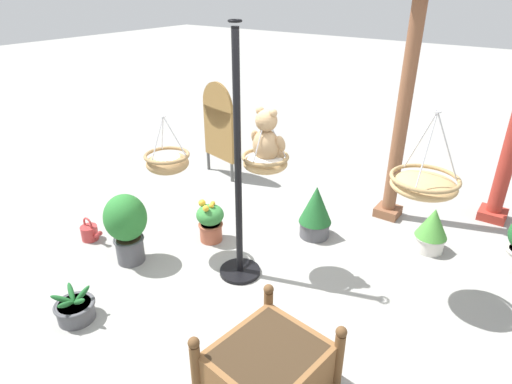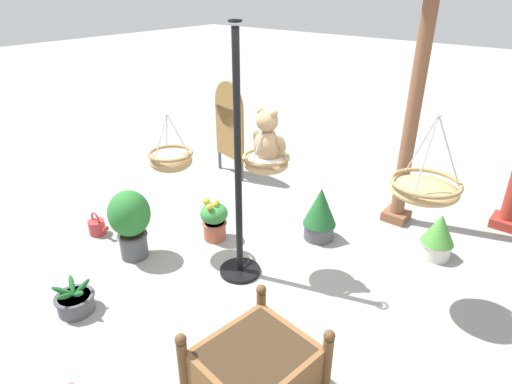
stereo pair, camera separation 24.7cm
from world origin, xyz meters
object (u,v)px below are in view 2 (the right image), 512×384
at_px(greenhouse_pillar_left, 412,120).
at_px(teddy_bear, 268,139).
at_px(hanging_basket_left_high, 171,160).
at_px(potted_plant_fern_front, 438,236).
at_px(hanging_basket_right_low, 425,189).
at_px(potted_plant_tall_leafy, 320,214).
at_px(wooden_planter_box, 255,369).
at_px(potted_plant_bushy_green, 130,220).
at_px(potted_plant_flowering_red, 75,301).
at_px(display_sign_board, 229,122).
at_px(display_pole_central, 239,206).
at_px(potted_plant_trailing_ivy, 214,220).
at_px(watering_can, 97,227).
at_px(hanging_basket_with_teddy, 266,162).

bearing_deg(greenhouse_pillar_left, teddy_bear, -110.24).
xyz_separation_m(hanging_basket_left_high, potted_plant_fern_front, (2.39, 1.75, -0.86)).
distance_m(hanging_basket_right_low, potted_plant_tall_leafy, 1.63).
distance_m(wooden_planter_box, potted_plant_tall_leafy, 2.34).
relative_size(greenhouse_pillar_left, potted_plant_bushy_green, 3.44).
relative_size(potted_plant_flowering_red, display_sign_board, 0.25).
bearing_deg(teddy_bear, hanging_basket_left_high, -158.92).
xyz_separation_m(teddy_bear, potted_plant_flowering_red, (-0.97, -1.72, -1.37)).
xyz_separation_m(display_pole_central, greenhouse_pillar_left, (0.85, 2.17, 0.55)).
relative_size(hanging_basket_right_low, greenhouse_pillar_left, 0.27).
relative_size(hanging_basket_right_low, potted_plant_trailing_ivy, 1.45).
height_order(display_sign_board, watering_can, display_sign_board).
distance_m(display_pole_central, potted_plant_fern_front, 2.31).
xyz_separation_m(hanging_basket_right_low, potted_plant_trailing_ivy, (-2.25, -0.35, -0.98)).
relative_size(potted_plant_fern_front, display_sign_board, 0.36).
xyz_separation_m(wooden_planter_box, potted_plant_flowering_red, (-1.91, -0.39, -0.11)).
bearing_deg(hanging_basket_left_high, potted_plant_fern_front, 36.24).
distance_m(potted_plant_fern_front, potted_plant_bushy_green, 3.45).
height_order(teddy_bear, greenhouse_pillar_left, greenhouse_pillar_left).
bearing_deg(hanging_basket_with_teddy, hanging_basket_right_low, 16.66).
xyz_separation_m(hanging_basket_right_low, watering_can, (-3.46, -1.20, -1.14)).
distance_m(teddy_bear, watering_can, 2.60).
bearing_deg(watering_can, wooden_planter_box, -10.21).
relative_size(potted_plant_tall_leafy, potted_plant_bushy_green, 0.82).
bearing_deg(hanging_basket_left_high, potted_plant_tall_leafy, 47.53).
distance_m(hanging_basket_with_teddy, teddy_bear, 0.23).
xyz_separation_m(display_pole_central, hanging_basket_with_teddy, (0.15, 0.25, 0.44)).
bearing_deg(display_sign_board, potted_plant_tall_leafy, -19.36).
bearing_deg(potted_plant_trailing_ivy, watering_can, -144.84).
distance_m(hanging_basket_left_high, hanging_basket_right_low, 2.55).
height_order(potted_plant_bushy_green, watering_can, potted_plant_bushy_green).
xyz_separation_m(display_pole_central, hanging_basket_left_high, (-0.85, -0.11, 0.32)).
bearing_deg(potted_plant_bushy_green, hanging_basket_with_teddy, 31.08).
xyz_separation_m(greenhouse_pillar_left, watering_can, (-2.74, -2.70, -1.26)).
xyz_separation_m(display_pole_central, potted_plant_fern_front, (1.54, 1.64, -0.54)).
bearing_deg(hanging_basket_with_teddy, hanging_basket_left_high, -160.17).
bearing_deg(potted_plant_flowering_red, display_sign_board, 107.02).
relative_size(potted_plant_tall_leafy, watering_can, 1.93).
bearing_deg(display_sign_board, watering_can, -91.22).
distance_m(display_pole_central, wooden_planter_box, 1.63).
distance_m(hanging_basket_right_low, potted_plant_flowering_red, 3.39).
xyz_separation_m(potted_plant_fern_front, potted_plant_trailing_ivy, (-2.23, -1.32, -0.01)).
relative_size(potted_plant_trailing_ivy, display_sign_board, 0.35).
bearing_deg(watering_can, potted_plant_fern_front, 32.25).
relative_size(display_pole_central, potted_plant_tall_leafy, 3.81).
distance_m(potted_plant_flowering_red, watering_can, 1.42).
bearing_deg(potted_plant_tall_leafy, potted_plant_flowering_red, -113.27).
bearing_deg(potted_plant_tall_leafy, hanging_basket_left_high, -132.47).
xyz_separation_m(potted_plant_trailing_ivy, display_sign_board, (-1.15, 1.56, 0.62)).
relative_size(greenhouse_pillar_left, watering_can, 8.09).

